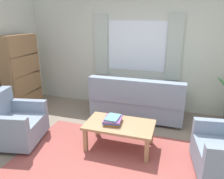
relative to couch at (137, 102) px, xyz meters
The scene contains 9 objects.
ground_plane 1.62m from the couch, 96.48° to the right, with size 6.24×6.24×0.00m, color gray.
wall_back 1.17m from the couch, 104.49° to the left, with size 5.32×0.12×2.60m, color beige.
window_with_curtains 1.25m from the couch, 106.39° to the left, with size 1.98×0.07×1.40m.
area_rug 1.62m from the couch, 96.48° to the right, with size 2.69×1.82×0.01m, color #9E4C47.
couch is the anchor object (origin of this frame).
armchair_left 2.41m from the couch, 139.44° to the right, with size 0.98×0.99×0.88m.
coffee_table 1.20m from the couch, 92.21° to the right, with size 1.10×0.64×0.44m.
book_stack_on_table 1.21m from the couch, 97.65° to the right, with size 0.31×0.35×0.11m.
bookshelf 2.58m from the couch, behind, with size 0.30×0.94×1.72m.
Camera 1 is at (0.95, -2.60, 2.06)m, focal length 34.29 mm.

